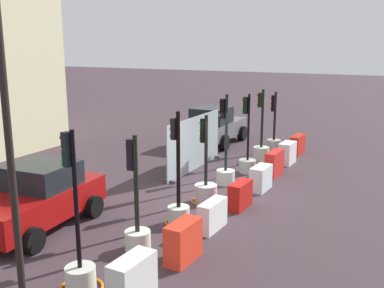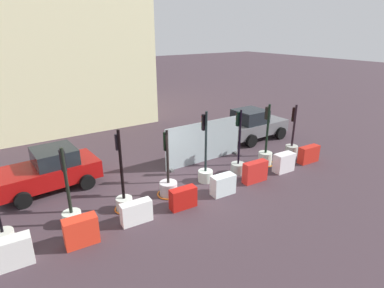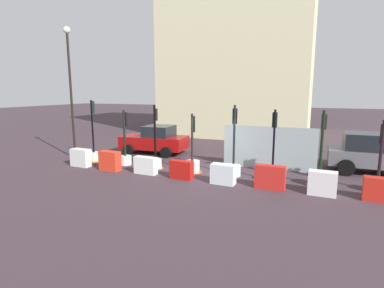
{
  "view_description": "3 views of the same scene",
  "coord_description": "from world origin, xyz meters",
  "px_view_note": "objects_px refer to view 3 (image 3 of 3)",
  "views": [
    {
      "loc": [
        -12.71,
        -5.42,
        4.76
      ],
      "look_at": [
        -0.99,
        0.44,
        1.8
      ],
      "focal_mm": 41.88,
      "sensor_mm": 36.0,
      "label": 1
    },
    {
      "loc": [
        -6.16,
        -9.54,
        6.19
      ],
      "look_at": [
        0.7,
        0.7,
        1.62
      ],
      "focal_mm": 29.08,
      "sensor_mm": 36.0,
      "label": 2
    },
    {
      "loc": [
        4.29,
        -12.48,
        3.69
      ],
      "look_at": [
        -0.91,
        0.11,
        1.3
      ],
      "focal_mm": 28.45,
      "sensor_mm": 36.0,
      "label": 3
    }
  ],
  "objects_px": {
    "traffic_light_5": "(273,168)",
    "car_grey_saloon": "(372,154)",
    "car_red_compact": "(155,140)",
    "construction_barrier_2": "(146,165)",
    "traffic_light_2": "(156,158)",
    "construction_barrier_4": "(223,174)",
    "traffic_light_7": "(378,178)",
    "construction_barrier_6": "(322,183)",
    "construction_barrier_0": "(81,158)",
    "construction_barrier_7": "(382,190)",
    "street_lamp_post": "(70,76)",
    "traffic_light_0": "(94,152)",
    "construction_barrier_5": "(270,177)",
    "traffic_light_6": "(320,174)",
    "construction_barrier_1": "(110,161)",
    "construction_barrier_3": "(181,170)",
    "traffic_light_3": "(192,163)",
    "traffic_light_1": "(125,154)",
    "traffic_light_4": "(234,162)"
  },
  "relations": [
    {
      "from": "construction_barrier_2",
      "to": "street_lamp_post",
      "type": "relative_size",
      "value": 0.15
    },
    {
      "from": "construction_barrier_3",
      "to": "street_lamp_post",
      "type": "distance_m",
      "value": 8.19
    },
    {
      "from": "traffic_light_7",
      "to": "traffic_light_1",
      "type": "bearing_deg",
      "value": 179.9
    },
    {
      "from": "traffic_light_6",
      "to": "traffic_light_7",
      "type": "bearing_deg",
      "value": 1.55
    },
    {
      "from": "traffic_light_0",
      "to": "traffic_light_5",
      "type": "relative_size",
      "value": 1.09
    },
    {
      "from": "traffic_light_6",
      "to": "construction_barrier_7",
      "type": "distance_m",
      "value": 2.2
    },
    {
      "from": "traffic_light_1",
      "to": "construction_barrier_7",
      "type": "bearing_deg",
      "value": -5.76
    },
    {
      "from": "traffic_light_4",
      "to": "construction_barrier_7",
      "type": "height_order",
      "value": "traffic_light_4"
    },
    {
      "from": "traffic_light_5",
      "to": "construction_barrier_1",
      "type": "bearing_deg",
      "value": -171.31
    },
    {
      "from": "construction_barrier_6",
      "to": "construction_barrier_7",
      "type": "height_order",
      "value": "construction_barrier_6"
    },
    {
      "from": "construction_barrier_2",
      "to": "construction_barrier_3",
      "type": "xyz_separation_m",
      "value": [
        1.81,
        -0.09,
        0.0
      ]
    },
    {
      "from": "traffic_light_3",
      "to": "construction_barrier_2",
      "type": "distance_m",
      "value": 2.11
    },
    {
      "from": "construction_barrier_4",
      "to": "car_grey_saloon",
      "type": "bearing_deg",
      "value": 36.35
    },
    {
      "from": "construction_barrier_6",
      "to": "construction_barrier_7",
      "type": "xyz_separation_m",
      "value": [
        1.84,
        0.03,
        -0.02
      ]
    },
    {
      "from": "construction_barrier_0",
      "to": "car_grey_saloon",
      "type": "height_order",
      "value": "car_grey_saloon"
    },
    {
      "from": "traffic_light_0",
      "to": "construction_barrier_5",
      "type": "relative_size",
      "value": 2.81
    },
    {
      "from": "traffic_light_1",
      "to": "traffic_light_4",
      "type": "xyz_separation_m",
      "value": [
        5.58,
        0.07,
        0.03
      ]
    },
    {
      "from": "construction_barrier_0",
      "to": "construction_barrier_5",
      "type": "relative_size",
      "value": 0.91
    },
    {
      "from": "construction_barrier_1",
      "to": "construction_barrier_3",
      "type": "bearing_deg",
      "value": 0.46
    },
    {
      "from": "car_grey_saloon",
      "to": "construction_barrier_0",
      "type": "bearing_deg",
      "value": -162.59
    },
    {
      "from": "traffic_light_6",
      "to": "street_lamp_post",
      "type": "relative_size",
      "value": 0.43
    },
    {
      "from": "traffic_light_5",
      "to": "car_grey_saloon",
      "type": "bearing_deg",
      "value": 38.12
    },
    {
      "from": "construction_barrier_7",
      "to": "construction_barrier_2",
      "type": "bearing_deg",
      "value": 179.99
    },
    {
      "from": "traffic_light_1",
      "to": "car_grey_saloon",
      "type": "distance_m",
      "value": 11.62
    },
    {
      "from": "traffic_light_1",
      "to": "traffic_light_3",
      "type": "xyz_separation_m",
      "value": [
        3.68,
        -0.07,
        -0.16
      ]
    },
    {
      "from": "construction_barrier_3",
      "to": "construction_barrier_4",
      "type": "xyz_separation_m",
      "value": [
        1.85,
        -0.03,
        0.01
      ]
    },
    {
      "from": "traffic_light_7",
      "to": "construction_barrier_7",
      "type": "bearing_deg",
      "value": -92.71
    },
    {
      "from": "construction_barrier_3",
      "to": "construction_barrier_5",
      "type": "bearing_deg",
      "value": 0.79
    },
    {
      "from": "traffic_light_2",
      "to": "construction_barrier_4",
      "type": "bearing_deg",
      "value": -16.62
    },
    {
      "from": "construction_barrier_4",
      "to": "construction_barrier_7",
      "type": "xyz_separation_m",
      "value": [
        5.5,
        0.12,
        0.01
      ]
    },
    {
      "from": "traffic_light_6",
      "to": "traffic_light_7",
      "type": "height_order",
      "value": "traffic_light_6"
    },
    {
      "from": "traffic_light_6",
      "to": "traffic_light_2",
      "type": "bearing_deg",
      "value": -179.57
    },
    {
      "from": "construction_barrier_1",
      "to": "construction_barrier_6",
      "type": "bearing_deg",
      "value": 0.57
    },
    {
      "from": "traffic_light_5",
      "to": "construction_barrier_4",
      "type": "relative_size",
      "value": 2.99
    },
    {
      "from": "construction_barrier_5",
      "to": "car_grey_saloon",
      "type": "xyz_separation_m",
      "value": [
        3.9,
        4.13,
        0.42
      ]
    },
    {
      "from": "traffic_light_2",
      "to": "construction_barrier_7",
      "type": "bearing_deg",
      "value": -6.1
    },
    {
      "from": "construction_barrier_5",
      "to": "traffic_light_5",
      "type": "bearing_deg",
      "value": 92.85
    },
    {
      "from": "construction_barrier_2",
      "to": "construction_barrier_6",
      "type": "distance_m",
      "value": 7.32
    },
    {
      "from": "traffic_light_2",
      "to": "traffic_light_3",
      "type": "relative_size",
      "value": 1.14
    },
    {
      "from": "traffic_light_7",
      "to": "construction_barrier_6",
      "type": "height_order",
      "value": "traffic_light_7"
    },
    {
      "from": "construction_barrier_2",
      "to": "street_lamp_post",
      "type": "distance_m",
      "value": 6.69
    },
    {
      "from": "car_red_compact",
      "to": "construction_barrier_2",
      "type": "bearing_deg",
      "value": -66.3
    },
    {
      "from": "street_lamp_post",
      "to": "construction_barrier_6",
      "type": "bearing_deg",
      "value": -5.57
    },
    {
      "from": "traffic_light_7",
      "to": "construction_barrier_1",
      "type": "height_order",
      "value": "traffic_light_7"
    },
    {
      "from": "car_grey_saloon",
      "to": "street_lamp_post",
      "type": "relative_size",
      "value": 0.56
    },
    {
      "from": "traffic_light_5",
      "to": "construction_barrier_1",
      "type": "height_order",
      "value": "traffic_light_5"
    },
    {
      "from": "construction_barrier_2",
      "to": "traffic_light_0",
      "type": "bearing_deg",
      "value": 163.62
    },
    {
      "from": "construction_barrier_4",
      "to": "street_lamp_post",
      "type": "relative_size",
      "value": 0.14
    },
    {
      "from": "construction_barrier_6",
      "to": "traffic_light_0",
      "type": "bearing_deg",
      "value": 174.06
    },
    {
      "from": "construction_barrier_4",
      "to": "traffic_light_5",
      "type": "bearing_deg",
      "value": 32.1
    }
  ]
}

